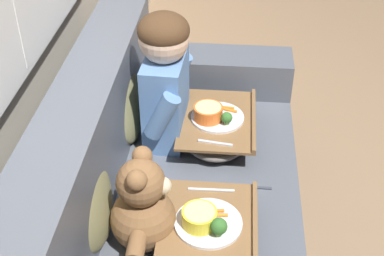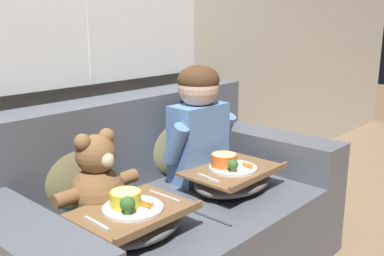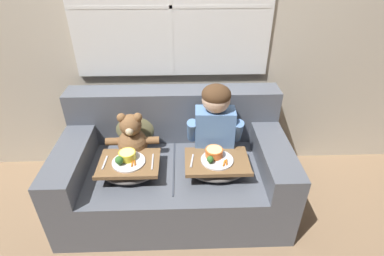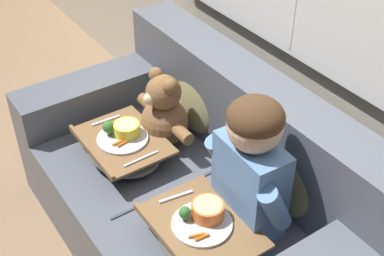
{
  "view_description": "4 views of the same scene",
  "coord_description": "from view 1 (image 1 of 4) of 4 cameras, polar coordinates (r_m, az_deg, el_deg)",
  "views": [
    {
      "loc": [
        -1.58,
        -0.18,
        1.86
      ],
      "look_at": [
        -0.05,
        -0.04,
        0.72
      ],
      "focal_mm": 50.0,
      "sensor_mm": 36.0,
      "label": 1
    },
    {
      "loc": [
        -1.32,
        -1.35,
        1.23
      ],
      "look_at": [
        0.14,
        -0.02,
        0.73
      ],
      "focal_mm": 42.0,
      "sensor_mm": 36.0,
      "label": 2
    },
    {
      "loc": [
        0.08,
        -1.78,
        1.85
      ],
      "look_at": [
        0.14,
        -0.04,
        0.74
      ],
      "focal_mm": 28.0,
      "sensor_mm": 36.0,
      "label": 3
    },
    {
      "loc": [
        1.42,
        -0.92,
        2.02
      ],
      "look_at": [
        0.04,
        0.01,
        0.74
      ],
      "focal_mm": 50.0,
      "sensor_mm": 36.0,
      "label": 4
    }
  ],
  "objects": [
    {
      "name": "ground_plane",
      "position": [
        2.44,
        -0.98,
        -13.04
      ],
      "size": [
        14.0,
        14.0,
        0.0
      ],
      "primitive_type": "plane",
      "color": "#8E7051"
    },
    {
      "name": "couch",
      "position": [
        2.22,
        -2.75,
        -7.75
      ],
      "size": [
        1.69,
        0.93,
        0.85
      ],
      "color": "#565B66",
      "rests_on": "ground_plane"
    },
    {
      "name": "throw_pillow_behind_child",
      "position": [
        2.32,
        -7.21,
        3.12
      ],
      "size": [
        0.39,
        0.19,
        0.41
      ],
      "color": "#898456",
      "rests_on": "couch"
    },
    {
      "name": "throw_pillow_behind_teddy",
      "position": [
        1.84,
        -10.88,
        -7.55
      ],
      "size": [
        0.35,
        0.17,
        0.37
      ],
      "color": "#898456",
      "rests_on": "couch"
    },
    {
      "name": "child_figure",
      "position": [
        2.22,
        -2.88,
        5.86
      ],
      "size": [
        0.42,
        0.21,
        0.59
      ],
      "color": "#5B84BC",
      "rests_on": "couch"
    },
    {
      "name": "teddy_bear",
      "position": [
        1.83,
        -5.12,
        -8.61
      ],
      "size": [
        0.4,
        0.28,
        0.38
      ],
      "color": "brown",
      "rests_on": "couch"
    },
    {
      "name": "lap_tray_child",
      "position": [
        2.34,
        2.67,
        0.13
      ],
      "size": [
        0.46,
        0.33,
        0.18
      ],
      "color": "slate",
      "rests_on": "child_figure"
    },
    {
      "name": "lap_tray_teddy",
      "position": [
        1.88,
        1.72,
        -11.16
      ],
      "size": [
        0.43,
        0.33,
        0.19
      ],
      "color": "slate",
      "rests_on": "teddy_bear"
    }
  ]
}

